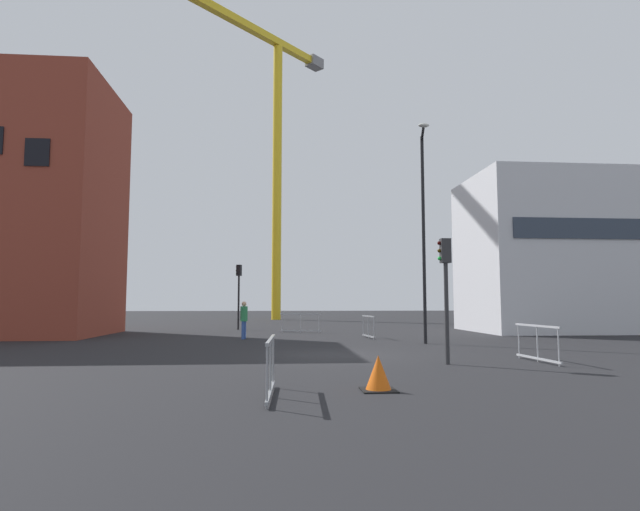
# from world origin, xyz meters

# --- Properties ---
(ground) EXTENTS (160.00, 160.00, 0.00)m
(ground) POSITION_xyz_m (0.00, 0.00, 0.00)
(ground) COLOR black
(brick_building) EXTENTS (10.36, 7.57, 13.25)m
(brick_building) POSITION_xyz_m (-16.15, 10.73, 6.63)
(brick_building) COLOR brown
(brick_building) RESTS_ON ground
(office_block) EXTENTS (9.78, 7.19, 9.15)m
(office_block) POSITION_xyz_m (14.37, 12.09, 4.57)
(office_block) COLOR silver
(office_block) RESTS_ON ground
(construction_crane) EXTENTS (13.76, 13.96, 28.46)m
(construction_crane) POSITION_xyz_m (-2.35, 32.86, 18.47)
(construction_crane) COLOR yellow
(construction_crane) RESTS_ON ground
(streetlamp_tall) EXTENTS (0.71, 1.93, 8.89)m
(streetlamp_tall) POSITION_xyz_m (4.15, 3.92, 5.17)
(streetlamp_tall) COLOR black
(streetlamp_tall) RESTS_ON ground
(traffic_light_crosswalk) EXTENTS (0.37, 0.24, 3.56)m
(traffic_light_crosswalk) POSITION_xyz_m (2.77, -2.89, 2.41)
(traffic_light_crosswalk) COLOR #2D2D30
(traffic_light_crosswalk) RESTS_ON ground
(traffic_light_island) EXTENTS (0.39, 0.34, 4.07)m
(traffic_light_island) POSITION_xyz_m (-4.41, 15.63, 2.73)
(traffic_light_island) COLOR black
(traffic_light_island) RESTS_ON ground
(pedestrian_walking) EXTENTS (0.34, 0.34, 1.76)m
(pedestrian_walking) POSITION_xyz_m (-3.55, 7.37, 1.03)
(pedestrian_walking) COLOR #33519E
(pedestrian_walking) RESTS_ON ground
(safety_barrier_rear) EXTENTS (0.27, 2.02, 1.08)m
(safety_barrier_rear) POSITION_xyz_m (2.40, 7.51, 0.56)
(safety_barrier_rear) COLOR gray
(safety_barrier_rear) RESTS_ON ground
(safety_barrier_front) EXTENTS (0.19, 2.33, 1.08)m
(safety_barrier_front) POSITION_xyz_m (5.60, -2.55, 0.56)
(safety_barrier_front) COLOR #B2B5BA
(safety_barrier_front) RESTS_ON ground
(safety_barrier_right_run) EXTENTS (2.33, 0.20, 1.08)m
(safety_barrier_right_run) POSITION_xyz_m (-0.65, 12.30, 0.56)
(safety_barrier_right_run) COLOR #9EA0A5
(safety_barrier_right_run) RESTS_ON ground
(safety_barrier_mid_span) EXTENTS (0.16, 2.30, 1.08)m
(safety_barrier_mid_span) POSITION_xyz_m (-2.13, -7.48, 0.56)
(safety_barrier_mid_span) COLOR gray
(safety_barrier_mid_span) RESTS_ON ground
(traffic_cone_orange) EXTENTS (0.69, 0.69, 0.70)m
(traffic_cone_orange) POSITION_xyz_m (0.00, -6.95, 0.33)
(traffic_cone_orange) COLOR black
(traffic_cone_orange) RESTS_ON ground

